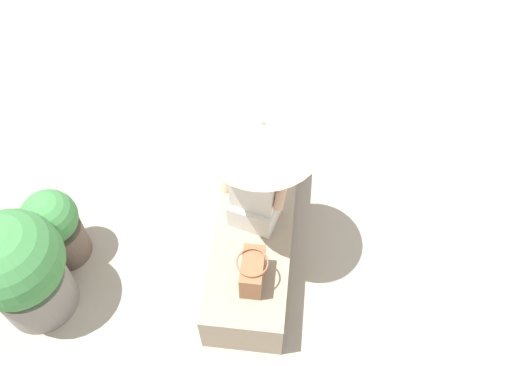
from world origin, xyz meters
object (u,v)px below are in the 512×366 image
Objects in this scene: parasol at (262,133)px; planter_far at (18,268)px; handbag_black at (252,271)px; planter_near at (55,227)px; shoulder_bag_spare at (277,152)px; tote_bag_canvas at (273,123)px; person_seated at (255,188)px.

planter_far is (0.63, -1.63, -0.91)m from parasol.
planter_near reaches higher than handbag_black.
parasol is at bearing -6.22° from shoulder_bag_spare.
shoulder_bag_spare is at bearing 115.32° from planter_near.
tote_bag_canvas is 2.23m from planter_far.
person_seated is at bearing 98.49° from planter_near.
planter_far is (1.22, -1.69, -0.01)m from shoulder_bag_spare.
planter_near is (1.07, -1.58, -0.20)m from tote_bag_canvas.
planter_far is at bearing -47.08° from tote_bag_canvas.
parasol is at bearing 111.24° from planter_far.
handbag_black is at bearing 4.69° from person_seated.
planter_near is at bearing -55.73° from tote_bag_canvas.
tote_bag_canvas is (-0.89, 0.01, -0.88)m from parasol.
planter_far reaches higher than planter_near.
person_seated is 0.61m from shoulder_bag_spare.
shoulder_bag_spare is (-0.55, 0.12, -0.25)m from person_seated.
handbag_black is at bearing 79.38° from planter_near.
planter_near is (0.77, -1.63, -0.18)m from shoulder_bag_spare.
planter_far reaches higher than handbag_black.
person_seated is at bearing -126.70° from parasol.
parasol is 1.02m from handbag_black.
tote_bag_canvas is 1.92m from planter_near.
shoulder_bag_spare is (0.30, 0.06, -0.01)m from tote_bag_canvas.
shoulder_bag_spare reaches higher than handbag_black.
planter_near is at bearing 172.74° from planter_far.
planter_near is at bearing -81.51° from person_seated.
tote_bag_canvas is 0.31m from shoulder_bag_spare.
planter_near is at bearing -83.19° from parasol.
parasol is 1.97m from planter_far.
shoulder_bag_spare is 2.08m from planter_far.
planter_far reaches higher than shoulder_bag_spare.
parasol reaches higher than handbag_black.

